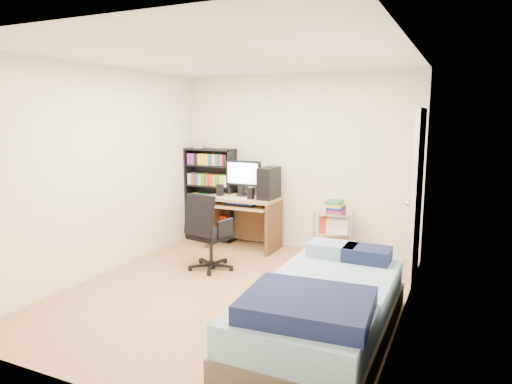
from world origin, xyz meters
The scene contains 7 objects.
room centered at (0.00, 0.00, 1.25)m, with size 3.58×4.08×2.58m.
media_shelf centered at (-1.35, 1.84, 0.73)m, with size 0.80×0.27×1.48m.
computer_desk centered at (-0.57, 1.66, 0.69)m, with size 1.01×0.58×1.27m.
office_chair centered at (-0.63, 0.57, 0.31)m, with size 0.68×0.68×0.98m.
wire_cart centered at (0.67, 1.65, 0.52)m, with size 0.52×0.40×0.80m.
bed centered at (1.19, -0.60, 0.27)m, with size 1.08×2.16×0.62m.
door centered at (1.72, 1.35, 1.00)m, with size 0.12×0.80×2.00m.
Camera 1 is at (2.23, -4.18, 1.90)m, focal length 32.00 mm.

